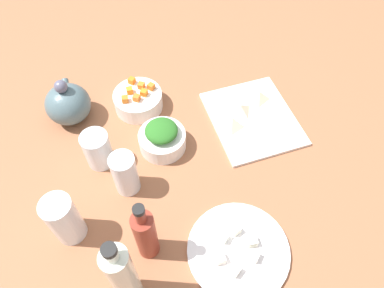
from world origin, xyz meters
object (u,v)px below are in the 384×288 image
at_px(plate_tofu, 238,251).
at_px(drinking_glass_1, 98,149).
at_px(cutting_board, 253,119).
at_px(drinking_glass_2, 64,219).
at_px(bowl_carrots, 138,101).
at_px(bottle_1, 145,234).
at_px(bowl_greens, 162,140).
at_px(drinking_glass_0, 125,174).
at_px(bottle_0, 123,276).
at_px(teapot, 68,104).

distance_m(plate_tofu, drinking_glass_1, 0.45).
distance_m(cutting_board, drinking_glass_2, 0.60).
height_order(bowl_carrots, bottle_1, bottle_1).
bearing_deg(plate_tofu, drinking_glass_2, 69.75).
xyz_separation_m(plate_tofu, bowl_greens, (0.34, 0.12, 0.02)).
xyz_separation_m(bowl_carrots, bottle_1, (-0.45, 0.04, 0.06)).
relative_size(drinking_glass_0, drinking_glass_2, 0.88).
bearing_deg(drinking_glass_2, bottle_1, -115.77).
bearing_deg(bowl_carrots, cutting_board, -111.76).
distance_m(bowl_greens, drinking_glass_1, 0.18).
bearing_deg(drinking_glass_0, drinking_glass_2, 122.15).
bearing_deg(bowl_greens, cutting_board, -83.14).
bearing_deg(bowl_greens, bottle_0, 159.35).
bearing_deg(bottle_1, bottle_0, 148.01).
bearing_deg(bottle_0, drinking_glass_0, -6.04).
height_order(bowl_greens, bottle_1, bottle_1).
relative_size(plate_tofu, bowl_carrots, 1.66).
relative_size(bottle_0, bottle_1, 1.26).
bearing_deg(cutting_board, drinking_glass_2, 113.44).
xyz_separation_m(plate_tofu, bottle_0, (-0.03, 0.26, 0.12)).
bearing_deg(bottle_1, drinking_glass_2, 64.23).
height_order(drinking_glass_1, drinking_glass_2, drinking_glass_2).
bearing_deg(bottle_0, cutting_board, -45.95).
distance_m(bottle_0, bottle_1, 0.11).
distance_m(teapot, drinking_glass_1, 0.19).
relative_size(drinking_glass_1, drinking_glass_2, 0.73).
bearing_deg(bowl_carrots, teapot, 88.31).
xyz_separation_m(bottle_1, drinking_glass_0, (0.18, 0.03, -0.03)).
height_order(plate_tofu, drinking_glass_0, drinking_glass_0).
distance_m(bowl_greens, drinking_glass_0, 0.16).
bearing_deg(bottle_1, drinking_glass_1, 17.69).
relative_size(drinking_glass_0, drinking_glass_1, 1.20).
xyz_separation_m(bottle_0, drinking_glass_1, (0.37, 0.03, -0.07)).
bearing_deg(cutting_board, teapot, 75.55).
distance_m(bowl_greens, bowl_carrots, 0.17).
xyz_separation_m(plate_tofu, bottle_1, (0.06, 0.20, 0.09)).
relative_size(cutting_board, bottle_1, 1.27).
relative_size(teapot, drinking_glass_2, 1.00).
xyz_separation_m(bottle_1, drinking_glass_1, (0.28, 0.09, -0.04)).
bearing_deg(drinking_glass_2, teapot, -2.73).
height_order(plate_tofu, bottle_1, bottle_1).
height_order(bottle_0, bottle_1, bottle_0).
bearing_deg(drinking_glass_0, drinking_glass_1, 32.58).
xyz_separation_m(bowl_greens, bottle_1, (-0.29, 0.09, 0.06)).
xyz_separation_m(cutting_board, drinking_glass_2, (-0.24, 0.54, 0.07)).
bearing_deg(bottle_1, cutting_board, -48.85).
xyz_separation_m(bowl_greens, bowl_carrots, (0.16, 0.04, 0.00)).
xyz_separation_m(cutting_board, bowl_greens, (-0.03, 0.28, 0.02)).
bearing_deg(cutting_board, bowl_greens, 96.86).
distance_m(bottle_1, drinking_glass_1, 0.29).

